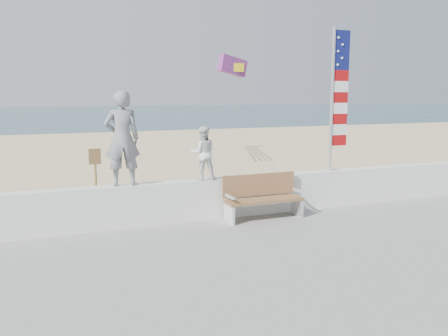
% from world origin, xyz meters
% --- Properties ---
extents(ground, '(220.00, 220.00, 0.00)m').
position_xyz_m(ground, '(0.00, 0.00, 0.00)').
color(ground, '#2A4454').
rests_on(ground, ground).
extents(sand, '(90.00, 40.00, 0.08)m').
position_xyz_m(sand, '(0.00, 9.00, 0.04)').
color(sand, '#CEBE89').
rests_on(sand, ground).
extents(seawall, '(30.00, 0.35, 0.90)m').
position_xyz_m(seawall, '(0.00, 2.00, 0.63)').
color(seawall, silver).
rests_on(seawall, boardwalk).
extents(adult, '(0.75, 0.53, 1.98)m').
position_xyz_m(adult, '(-2.00, 2.00, 2.07)').
color(adult, slate).
rests_on(adult, seawall).
extents(child, '(0.65, 0.54, 1.21)m').
position_xyz_m(child, '(-0.22, 2.00, 1.68)').
color(child, silver).
rests_on(child, seawall).
extents(bench, '(1.80, 0.57, 1.00)m').
position_xyz_m(bench, '(1.03, 1.55, 0.69)').
color(bench, brown).
rests_on(bench, boardwalk).
extents(flag, '(0.50, 0.08, 3.50)m').
position_xyz_m(flag, '(3.26, 2.00, 2.99)').
color(flag, silver).
rests_on(flag, seawall).
extents(parafoil_kite, '(0.97, 0.45, 0.65)m').
position_xyz_m(parafoil_kite, '(1.79, 5.03, 3.78)').
color(parafoil_kite, red).
rests_on(parafoil_kite, ground).
extents(sign, '(0.32, 0.07, 1.46)m').
position_xyz_m(sign, '(-2.21, 5.05, 0.94)').
color(sign, olive).
rests_on(sign, sand).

